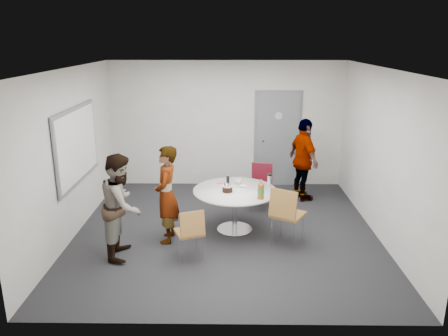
{
  "coord_description": "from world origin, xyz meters",
  "views": [
    {
      "loc": [
        0.06,
        -6.77,
        3.16
      ],
      "look_at": [
        -0.03,
        0.25,
        1.05
      ],
      "focal_mm": 35.0,
      "sensor_mm": 36.0,
      "label": 1
    }
  ],
  "objects_px": {
    "table": "(236,195)",
    "person_left": "(121,206)",
    "whiteboard": "(77,145)",
    "chair_far": "(261,181)",
    "person_main": "(167,195)",
    "door": "(277,139)",
    "person_right": "(304,160)",
    "chair_near_right": "(286,211)",
    "chair_near_left": "(191,230)"
  },
  "relations": [
    {
      "from": "chair_near_left",
      "to": "person_main",
      "type": "xyz_separation_m",
      "value": [
        -0.43,
        0.65,
        0.3
      ]
    },
    {
      "from": "chair_near_right",
      "to": "chair_far",
      "type": "bearing_deg",
      "value": 129.74
    },
    {
      "from": "table",
      "to": "person_left",
      "type": "height_order",
      "value": "person_left"
    },
    {
      "from": "door",
      "to": "person_left",
      "type": "relative_size",
      "value": 1.35
    },
    {
      "from": "door",
      "to": "chair_far",
      "type": "relative_size",
      "value": 2.44
    },
    {
      "from": "table",
      "to": "person_main",
      "type": "distance_m",
      "value": 1.18
    },
    {
      "from": "chair_far",
      "to": "person_main",
      "type": "relative_size",
      "value": 0.56
    },
    {
      "from": "chair_far",
      "to": "person_main",
      "type": "distance_m",
      "value": 2.16
    },
    {
      "from": "door",
      "to": "chair_near_left",
      "type": "bearing_deg",
      "value": -114.8
    },
    {
      "from": "person_main",
      "to": "person_right",
      "type": "bearing_deg",
      "value": 128.01
    },
    {
      "from": "door",
      "to": "person_right",
      "type": "height_order",
      "value": "door"
    },
    {
      "from": "chair_far",
      "to": "person_main",
      "type": "bearing_deg",
      "value": 53.23
    },
    {
      "from": "whiteboard",
      "to": "person_right",
      "type": "distance_m",
      "value": 4.25
    },
    {
      "from": "person_left",
      "to": "door",
      "type": "bearing_deg",
      "value": -40.21
    },
    {
      "from": "chair_near_right",
      "to": "person_main",
      "type": "xyz_separation_m",
      "value": [
        -1.86,
        0.16,
        0.2
      ]
    },
    {
      "from": "chair_near_left",
      "to": "chair_near_right",
      "type": "xyz_separation_m",
      "value": [
        1.44,
        0.48,
        0.11
      ]
    },
    {
      "from": "chair_near_left",
      "to": "person_right",
      "type": "bearing_deg",
      "value": 29.81
    },
    {
      "from": "person_right",
      "to": "table",
      "type": "bearing_deg",
      "value": 117.19
    },
    {
      "from": "door",
      "to": "person_right",
      "type": "xyz_separation_m",
      "value": [
        0.43,
        -0.93,
        -0.2
      ]
    },
    {
      "from": "whiteboard",
      "to": "person_main",
      "type": "xyz_separation_m",
      "value": [
        1.53,
        -0.54,
        -0.67
      ]
    },
    {
      "from": "person_right",
      "to": "chair_near_right",
      "type": "bearing_deg",
      "value": 143.08
    },
    {
      "from": "chair_near_left",
      "to": "person_main",
      "type": "bearing_deg",
      "value": 102.02
    },
    {
      "from": "whiteboard",
      "to": "table",
      "type": "distance_m",
      "value": 2.76
    },
    {
      "from": "chair_near_left",
      "to": "chair_far",
      "type": "height_order",
      "value": "chair_far"
    },
    {
      "from": "door",
      "to": "person_left",
      "type": "xyz_separation_m",
      "value": [
        -2.63,
        -3.3,
        -0.24
      ]
    },
    {
      "from": "whiteboard",
      "to": "person_left",
      "type": "bearing_deg",
      "value": -47.43
    },
    {
      "from": "door",
      "to": "person_main",
      "type": "distance_m",
      "value": 3.48
    },
    {
      "from": "door",
      "to": "whiteboard",
      "type": "height_order",
      "value": "door"
    },
    {
      "from": "table",
      "to": "person_left",
      "type": "distance_m",
      "value": 1.91
    },
    {
      "from": "person_right",
      "to": "chair_near_left",
      "type": "bearing_deg",
      "value": 120.53
    },
    {
      "from": "person_left",
      "to": "person_right",
      "type": "relative_size",
      "value": 0.95
    },
    {
      "from": "person_left",
      "to": "chair_near_left",
      "type": "bearing_deg",
      "value": -101.11
    },
    {
      "from": "chair_near_right",
      "to": "person_right",
      "type": "relative_size",
      "value": 0.58
    },
    {
      "from": "chair_far",
      "to": "person_main",
      "type": "height_order",
      "value": "person_main"
    },
    {
      "from": "chair_near_left",
      "to": "person_main",
      "type": "relative_size",
      "value": 0.51
    },
    {
      "from": "whiteboard",
      "to": "chair_far",
      "type": "relative_size",
      "value": 2.18
    },
    {
      "from": "table",
      "to": "chair_far",
      "type": "height_order",
      "value": "table"
    },
    {
      "from": "door",
      "to": "chair_far",
      "type": "distance_m",
      "value": 1.53
    },
    {
      "from": "whiteboard",
      "to": "table",
      "type": "relative_size",
      "value": 1.37
    },
    {
      "from": "whiteboard",
      "to": "person_left",
      "type": "height_order",
      "value": "whiteboard"
    },
    {
      "from": "chair_near_right",
      "to": "chair_far",
      "type": "relative_size",
      "value": 1.1
    },
    {
      "from": "door",
      "to": "whiteboard",
      "type": "xyz_separation_m",
      "value": [
        -3.56,
        -2.28,
        0.42
      ]
    },
    {
      "from": "person_main",
      "to": "chair_near_left",
      "type": "bearing_deg",
      "value": 34.01
    },
    {
      "from": "door",
      "to": "chair_far",
      "type": "xyz_separation_m",
      "value": [
        -0.44,
        -1.38,
        -0.5
      ]
    },
    {
      "from": "person_right",
      "to": "person_left",
      "type": "bearing_deg",
      "value": 106.92
    },
    {
      "from": "chair_far",
      "to": "chair_near_right",
      "type": "bearing_deg",
      "value": 110.77
    },
    {
      "from": "chair_near_left",
      "to": "chair_far",
      "type": "bearing_deg",
      "value": 39.26
    },
    {
      "from": "chair_near_right",
      "to": "person_main",
      "type": "bearing_deg",
      "value": -154.84
    },
    {
      "from": "whiteboard",
      "to": "person_left",
      "type": "relative_size",
      "value": 1.21
    },
    {
      "from": "table",
      "to": "person_left",
      "type": "xyz_separation_m",
      "value": [
        -1.7,
        -0.86,
        0.15
      ]
    }
  ]
}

